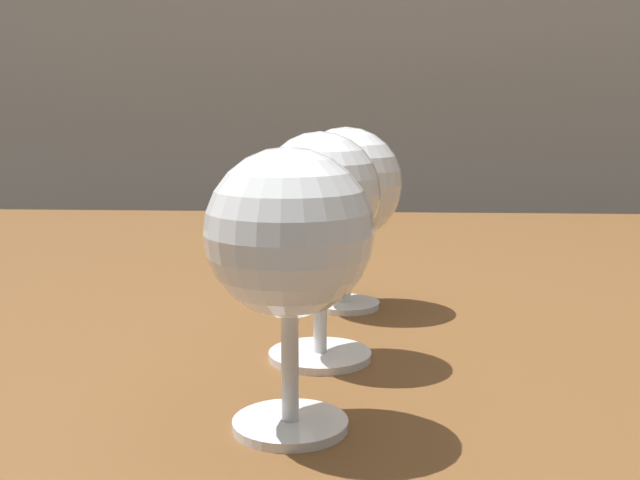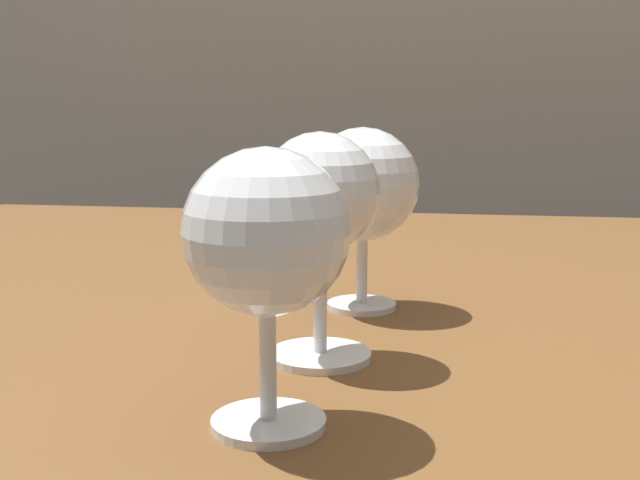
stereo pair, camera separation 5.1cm
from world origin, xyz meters
name	(u,v)px [view 2 (the right image)]	position (x,y,z in m)	size (l,w,h in m)	color
dining_table	(419,367)	(0.00, 0.00, 0.65)	(1.39, 0.94, 0.73)	brown
wine_glass_cabernet	(266,237)	(-0.07, -0.35, 0.83)	(0.08, 0.08, 0.15)	white
wine_glass_pinot	(320,200)	(-0.06, -0.23, 0.83)	(0.08, 0.08, 0.15)	white
wine_glass_chardonnay	(363,186)	(-0.04, -0.10, 0.83)	(0.09, 0.09, 0.15)	white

